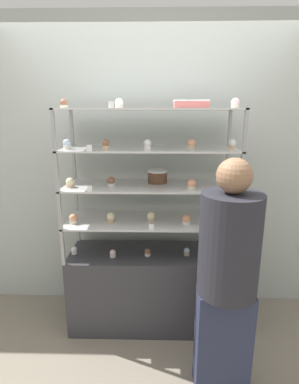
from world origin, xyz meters
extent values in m
plane|color=gray|center=(0.00, 0.00, 0.00)|extent=(20.00, 20.00, 0.00)
cube|color=#A8B2AD|center=(0.00, 0.38, 1.30)|extent=(8.00, 0.05, 2.60)
cube|color=#333338|center=(0.00, 0.00, 0.33)|extent=(1.33, 0.48, 0.66)
cube|color=#99999E|center=(-0.65, 0.23, 0.81)|extent=(0.02, 0.02, 0.29)
cube|color=#99999E|center=(0.65, 0.23, 0.81)|extent=(0.02, 0.02, 0.29)
cube|color=#99999E|center=(-0.65, -0.23, 0.81)|extent=(0.02, 0.02, 0.29)
cube|color=#99999E|center=(0.65, -0.23, 0.81)|extent=(0.02, 0.02, 0.29)
cube|color=silver|center=(0.00, 0.00, 0.95)|extent=(1.33, 0.48, 0.01)
cube|color=#99999E|center=(-0.65, 0.23, 1.10)|extent=(0.02, 0.02, 0.29)
cube|color=#99999E|center=(0.65, 0.23, 1.10)|extent=(0.02, 0.02, 0.29)
cube|color=#99999E|center=(-0.65, -0.23, 1.10)|extent=(0.02, 0.02, 0.29)
cube|color=#99999E|center=(0.65, -0.23, 1.10)|extent=(0.02, 0.02, 0.29)
cube|color=silver|center=(0.00, 0.00, 1.24)|extent=(1.33, 0.48, 0.01)
cube|color=#99999E|center=(-0.65, 0.23, 1.39)|extent=(0.02, 0.02, 0.29)
cube|color=#99999E|center=(0.65, 0.23, 1.39)|extent=(0.02, 0.02, 0.29)
cube|color=#99999E|center=(-0.65, -0.23, 1.39)|extent=(0.02, 0.02, 0.29)
cube|color=#99999E|center=(0.65, -0.23, 1.39)|extent=(0.02, 0.02, 0.29)
cube|color=silver|center=(0.00, 0.00, 1.53)|extent=(1.33, 0.48, 0.01)
cube|color=#99999E|center=(-0.65, 0.23, 1.68)|extent=(0.02, 0.02, 0.29)
cube|color=#99999E|center=(0.65, 0.23, 1.68)|extent=(0.02, 0.02, 0.29)
cube|color=#99999E|center=(-0.65, -0.23, 1.68)|extent=(0.02, 0.02, 0.29)
cube|color=#99999E|center=(0.65, -0.23, 1.68)|extent=(0.02, 0.02, 0.29)
cube|color=silver|center=(0.00, 0.00, 1.82)|extent=(1.33, 0.48, 0.01)
cylinder|color=brown|center=(0.06, 0.08, 1.29)|extent=(0.15, 0.15, 0.09)
cylinder|color=white|center=(0.06, 0.08, 1.34)|extent=(0.16, 0.16, 0.02)
cube|color=#C66660|center=(0.31, 0.06, 1.85)|extent=(0.25, 0.18, 0.05)
cube|color=white|center=(0.31, 0.06, 1.88)|extent=(0.26, 0.18, 0.01)
cylinder|color=white|center=(-0.62, -0.04, 0.68)|extent=(0.05, 0.05, 0.02)
sphere|color=white|center=(-0.62, -0.04, 0.70)|extent=(0.05, 0.05, 0.05)
cylinder|color=beige|center=(-0.29, -0.09, 0.68)|extent=(0.05, 0.05, 0.02)
sphere|color=silver|center=(-0.29, -0.09, 0.70)|extent=(0.05, 0.05, 0.05)
cylinder|color=white|center=(-0.01, -0.06, 0.68)|extent=(0.05, 0.05, 0.02)
sphere|color=#8C5B42|center=(-0.01, -0.06, 0.70)|extent=(0.05, 0.05, 0.05)
cylinder|color=#CCB28C|center=(0.31, -0.04, 0.68)|extent=(0.05, 0.05, 0.02)
sphere|color=silver|center=(0.31, -0.04, 0.70)|extent=(0.05, 0.05, 0.05)
cylinder|color=#CCB28C|center=(0.61, -0.12, 0.68)|extent=(0.05, 0.05, 0.02)
sphere|color=silver|center=(0.61, -0.12, 0.70)|extent=(0.05, 0.05, 0.05)
cube|color=white|center=(0.44, -0.22, 0.69)|extent=(0.04, 0.00, 0.04)
cylinder|color=beige|center=(-0.59, -0.10, 0.97)|extent=(0.06, 0.06, 0.03)
sphere|color=#E5996B|center=(-0.59, -0.10, 1.00)|extent=(0.06, 0.06, 0.06)
cylinder|color=#CCB28C|center=(-0.30, -0.06, 0.97)|extent=(0.06, 0.06, 0.03)
sphere|color=#F4EAB2|center=(-0.30, -0.06, 1.00)|extent=(0.06, 0.06, 0.06)
cylinder|color=#CCB28C|center=(0.01, -0.04, 0.97)|extent=(0.06, 0.06, 0.03)
sphere|color=#F4EAB2|center=(0.01, -0.04, 1.00)|extent=(0.06, 0.06, 0.06)
cylinder|color=white|center=(0.29, -0.11, 0.97)|extent=(0.06, 0.06, 0.03)
sphere|color=#E5996B|center=(0.29, -0.11, 1.00)|extent=(0.06, 0.06, 0.06)
cylinder|color=white|center=(0.61, -0.08, 0.97)|extent=(0.06, 0.06, 0.03)
sphere|color=silver|center=(0.61, -0.08, 1.00)|extent=(0.06, 0.06, 0.06)
cube|color=white|center=(0.02, -0.22, 0.98)|extent=(0.04, 0.00, 0.04)
cylinder|color=#CCB28C|center=(-0.60, -0.09, 1.25)|extent=(0.06, 0.06, 0.02)
sphere|color=#F4EAB2|center=(-0.60, -0.09, 1.28)|extent=(0.06, 0.06, 0.06)
cylinder|color=white|center=(-0.30, -0.04, 1.25)|extent=(0.06, 0.06, 0.02)
sphere|color=#8C5B42|center=(-0.30, -0.04, 1.28)|extent=(0.06, 0.06, 0.06)
cylinder|color=beige|center=(0.31, -0.13, 1.25)|extent=(0.06, 0.06, 0.02)
sphere|color=#E5996B|center=(0.31, -0.13, 1.28)|extent=(0.06, 0.06, 0.06)
cylinder|color=beige|center=(0.62, -0.10, 1.25)|extent=(0.06, 0.06, 0.02)
sphere|color=#E5996B|center=(0.62, -0.10, 1.28)|extent=(0.06, 0.06, 0.06)
cube|color=white|center=(-0.42, -0.22, 1.26)|extent=(0.04, 0.00, 0.04)
cylinder|color=white|center=(-0.61, -0.09, 1.55)|extent=(0.05, 0.05, 0.03)
sphere|color=silver|center=(-0.61, -0.09, 1.58)|extent=(0.06, 0.06, 0.06)
cylinder|color=#CCB28C|center=(-0.32, -0.11, 1.55)|extent=(0.05, 0.05, 0.03)
sphere|color=#8C5B42|center=(-0.32, -0.11, 1.58)|extent=(0.06, 0.06, 0.06)
cylinder|color=white|center=(-0.01, -0.11, 1.55)|extent=(0.05, 0.05, 0.03)
sphere|color=white|center=(-0.01, -0.11, 1.58)|extent=(0.06, 0.06, 0.06)
cylinder|color=#CCB28C|center=(0.31, -0.07, 1.55)|extent=(0.05, 0.05, 0.03)
sphere|color=#E5996B|center=(0.31, -0.07, 1.58)|extent=(0.06, 0.06, 0.06)
cylinder|color=#CCB28C|center=(0.61, -0.05, 1.55)|extent=(0.05, 0.05, 0.03)
sphere|color=white|center=(0.61, -0.05, 1.58)|extent=(0.06, 0.06, 0.06)
cube|color=white|center=(-0.41, -0.22, 1.55)|extent=(0.04, 0.00, 0.04)
cylinder|color=beige|center=(-0.62, -0.05, 1.83)|extent=(0.05, 0.05, 0.02)
sphere|color=#8C5B42|center=(-0.62, -0.05, 1.86)|extent=(0.06, 0.06, 0.06)
cylinder|color=beige|center=(-0.21, -0.10, 1.83)|extent=(0.05, 0.05, 0.02)
sphere|color=white|center=(-0.21, -0.10, 1.86)|extent=(0.06, 0.06, 0.06)
cylinder|color=beige|center=(0.59, -0.13, 1.83)|extent=(0.05, 0.05, 0.02)
sphere|color=silver|center=(0.59, -0.13, 1.86)|extent=(0.06, 0.06, 0.06)
cube|color=white|center=(-0.25, -0.22, 1.84)|extent=(0.04, 0.00, 0.04)
cube|color=#282D47|center=(0.49, -0.65, 0.36)|extent=(0.34, 0.19, 0.72)
cylinder|color=#26262D|center=(0.49, -0.65, 1.03)|extent=(0.36, 0.36, 0.63)
sphere|color=#936B4C|center=(0.49, -0.65, 1.45)|extent=(0.20, 0.20, 0.20)
camera|label=1|loc=(0.05, -2.29, 1.78)|focal=28.00mm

